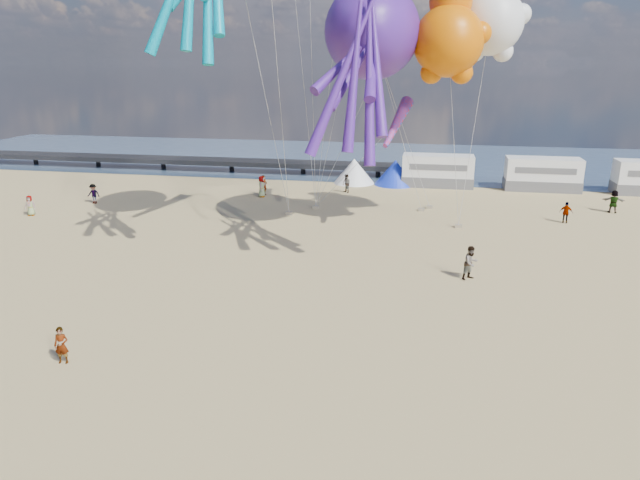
% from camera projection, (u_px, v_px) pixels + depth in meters
% --- Properties ---
extents(ground, '(120.00, 120.00, 0.00)m').
position_uv_depth(ground, '(252.00, 432.00, 18.20)').
color(ground, tan).
rests_on(ground, ground).
extents(water, '(120.00, 120.00, 0.00)m').
position_uv_depth(water, '(386.00, 159.00, 69.79)').
color(water, '#344964').
rests_on(water, ground).
extents(pier, '(60.00, 3.00, 0.50)m').
position_uv_depth(pier, '(130.00, 159.00, 64.19)').
color(pier, black).
rests_on(pier, ground).
extents(motorhome_0, '(6.60, 2.50, 3.00)m').
position_uv_depth(motorhome_0, '(438.00, 171.00, 54.21)').
color(motorhome_0, silver).
rests_on(motorhome_0, ground).
extents(motorhome_1, '(6.60, 2.50, 3.00)m').
position_uv_depth(motorhome_1, '(542.00, 174.00, 52.51)').
color(motorhome_1, silver).
rests_on(motorhome_1, ground).
extents(tent_white, '(4.00, 4.00, 2.40)m').
position_uv_depth(tent_white, '(354.00, 171.00, 55.73)').
color(tent_white, white).
rests_on(tent_white, ground).
extents(tent_blue, '(4.00, 4.00, 2.40)m').
position_uv_depth(tent_blue, '(395.00, 172.00, 55.01)').
color(tent_blue, '#1933CC').
rests_on(tent_blue, ground).
extents(standing_person, '(0.61, 0.46, 1.51)m').
position_uv_depth(standing_person, '(61.00, 345.00, 22.18)').
color(standing_person, tan).
rests_on(standing_person, ground).
extents(beachgoer_0, '(0.65, 0.51, 1.58)m').
position_uv_depth(beachgoer_0, '(30.00, 206.00, 43.87)').
color(beachgoer_0, '#7F6659').
rests_on(beachgoer_0, ground).
extents(beachgoer_1, '(0.97, 0.96, 1.69)m').
position_uv_depth(beachgoer_1, '(346.00, 184.00, 51.60)').
color(beachgoer_1, '#7F6659').
rests_on(beachgoer_1, ground).
extents(beachgoer_2, '(0.83, 0.65, 1.67)m').
position_uv_depth(beachgoer_2, '(94.00, 194.00, 47.64)').
color(beachgoer_2, '#7F6659').
rests_on(beachgoer_2, ground).
extents(beachgoer_3, '(1.16, 0.87, 1.59)m').
position_uv_depth(beachgoer_3, '(566.00, 213.00, 41.79)').
color(beachgoer_3, '#7F6659').
rests_on(beachgoer_3, ground).
extents(beachgoer_4, '(1.13, 0.62, 1.82)m').
position_uv_depth(beachgoer_4, '(614.00, 201.00, 44.68)').
color(beachgoer_4, '#7F6659').
rests_on(beachgoer_4, ground).
extents(beachgoer_5, '(1.10, 1.76, 1.81)m').
position_uv_depth(beachgoer_5, '(264.00, 185.00, 50.58)').
color(beachgoer_5, '#7F6659').
rests_on(beachgoer_5, ground).
extents(beachgoer_6, '(0.48, 0.70, 1.87)m').
position_uv_depth(beachgoer_6, '(262.00, 186.00, 49.99)').
color(beachgoer_6, '#7F6659').
rests_on(beachgoer_6, ground).
extents(beachgoer_7, '(1.08, 1.05, 1.87)m').
position_uv_depth(beachgoer_7, '(471.00, 263.00, 30.84)').
color(beachgoer_7, '#7F6659').
rests_on(beachgoer_7, ground).
extents(sandbag_a, '(0.50, 0.35, 0.22)m').
position_uv_depth(sandbag_a, '(289.00, 213.00, 44.36)').
color(sandbag_a, gray).
rests_on(sandbag_a, ground).
extents(sandbag_b, '(0.50, 0.35, 0.22)m').
position_uv_depth(sandbag_b, '(421.00, 210.00, 45.45)').
color(sandbag_b, gray).
rests_on(sandbag_b, ground).
extents(sandbag_c, '(0.50, 0.35, 0.22)m').
position_uv_depth(sandbag_c, '(458.00, 226.00, 40.84)').
color(sandbag_c, gray).
rests_on(sandbag_c, ground).
extents(sandbag_d, '(0.50, 0.35, 0.22)m').
position_uv_depth(sandbag_d, '(429.00, 207.00, 46.29)').
color(sandbag_d, gray).
rests_on(sandbag_d, ground).
extents(sandbag_e, '(0.50, 0.35, 0.22)m').
position_uv_depth(sandbag_e, '(316.00, 207.00, 46.23)').
color(sandbag_e, gray).
rests_on(sandbag_e, ground).
extents(kite_octopus_purple, '(7.10, 11.70, 12.46)m').
position_uv_depth(kite_octopus_purple, '(372.00, 32.00, 35.12)').
color(kite_octopus_purple, '#451C81').
extents(kite_panda, '(5.33, 5.06, 7.09)m').
position_uv_depth(kite_panda, '(491.00, 22.00, 36.32)').
color(kite_panda, silver).
extents(kite_teddy_orange, '(6.40, 6.20, 7.33)m').
position_uv_depth(kite_teddy_orange, '(448.00, 41.00, 34.73)').
color(kite_teddy_orange, '#D96102').
extents(windsock_mid, '(1.15, 6.03, 6.00)m').
position_uv_depth(windsock_mid, '(372.00, 36.00, 38.43)').
color(windsock_mid, red).
extents(windsock_right, '(2.11, 5.37, 5.30)m').
position_uv_depth(windsock_right, '(397.00, 123.00, 38.12)').
color(windsock_right, red).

